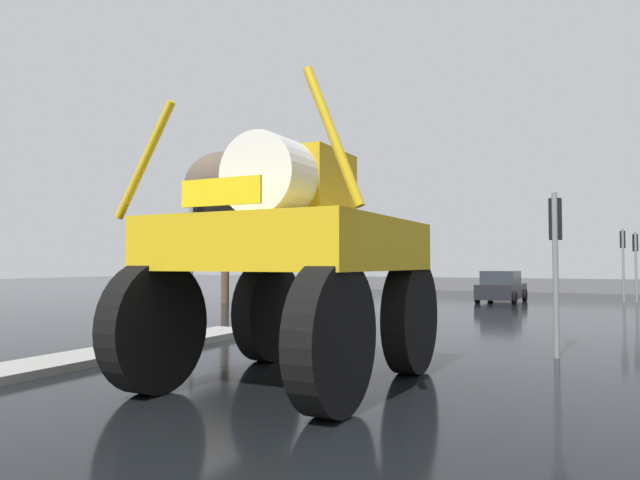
{
  "coord_description": "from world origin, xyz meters",
  "views": [
    {
      "loc": [
        4.9,
        -0.98,
        1.88
      ],
      "look_at": [
        0.37,
        8.62,
        2.31
      ],
      "focal_mm": 32.61,
      "sensor_mm": 36.0,
      "label": 1
    }
  ],
  "objects_px": {
    "oversize_sprayer": "(293,255)",
    "traffic_signal_near_right": "(555,238)",
    "traffic_signal_far_right": "(635,251)",
    "bare_tree_left": "(226,187)",
    "sedan_ahead": "(501,287)",
    "traffic_signal_far_left": "(623,249)",
    "traffic_signal_near_left": "(195,237)"
  },
  "relations": [
    {
      "from": "traffic_signal_far_right",
      "to": "bare_tree_left",
      "type": "distance_m",
      "value": 20.22
    },
    {
      "from": "oversize_sprayer",
      "to": "traffic_signal_near_right",
      "type": "xyz_separation_m",
      "value": [
        3.64,
        4.52,
        0.4
      ]
    },
    {
      "from": "sedan_ahead",
      "to": "traffic_signal_far_right",
      "type": "bearing_deg",
      "value": -62.08
    },
    {
      "from": "traffic_signal_near_right",
      "to": "traffic_signal_far_left",
      "type": "bearing_deg",
      "value": 84.15
    },
    {
      "from": "traffic_signal_near_left",
      "to": "sedan_ahead",
      "type": "bearing_deg",
      "value": 71.66
    },
    {
      "from": "oversize_sprayer",
      "to": "traffic_signal_near_left",
      "type": "height_order",
      "value": "oversize_sprayer"
    },
    {
      "from": "bare_tree_left",
      "to": "traffic_signal_far_right",
      "type": "bearing_deg",
      "value": 26.89
    },
    {
      "from": "oversize_sprayer",
      "to": "bare_tree_left",
      "type": "relative_size",
      "value": 0.71
    },
    {
      "from": "traffic_signal_near_left",
      "to": "bare_tree_left",
      "type": "xyz_separation_m",
      "value": [
        -6.26,
        10.51,
        2.96
      ]
    },
    {
      "from": "traffic_signal_near_left",
      "to": "traffic_signal_near_right",
      "type": "height_order",
      "value": "traffic_signal_near_left"
    },
    {
      "from": "bare_tree_left",
      "to": "traffic_signal_near_left",
      "type": "bearing_deg",
      "value": -59.23
    },
    {
      "from": "oversize_sprayer",
      "to": "bare_tree_left",
      "type": "xyz_separation_m",
      "value": [
        -11.64,
        15.03,
        3.54
      ]
    },
    {
      "from": "traffic_signal_far_right",
      "to": "oversize_sprayer",
      "type": "bearing_deg",
      "value": -104.42
    },
    {
      "from": "oversize_sprayer",
      "to": "traffic_signal_far_left",
      "type": "relative_size",
      "value": 1.43
    },
    {
      "from": "traffic_signal_near_right",
      "to": "traffic_signal_far_right",
      "type": "bearing_deg",
      "value": 82.57
    },
    {
      "from": "traffic_signal_far_right",
      "to": "bare_tree_left",
      "type": "relative_size",
      "value": 0.47
    },
    {
      "from": "oversize_sprayer",
      "to": "traffic_signal_near_left",
      "type": "xyz_separation_m",
      "value": [
        -5.38,
        4.52,
        0.57
      ]
    },
    {
      "from": "traffic_signal_far_left",
      "to": "bare_tree_left",
      "type": "bearing_deg",
      "value": -152.39
    },
    {
      "from": "traffic_signal_near_left",
      "to": "traffic_signal_far_left",
      "type": "bearing_deg",
      "value": 60.6
    },
    {
      "from": "traffic_signal_far_left",
      "to": "traffic_signal_far_right",
      "type": "height_order",
      "value": "traffic_signal_far_left"
    },
    {
      "from": "traffic_signal_near_left",
      "to": "bare_tree_left",
      "type": "height_order",
      "value": "bare_tree_left"
    },
    {
      "from": "traffic_signal_near_right",
      "to": "oversize_sprayer",
      "type": "bearing_deg",
      "value": -128.8
    },
    {
      "from": "sedan_ahead",
      "to": "bare_tree_left",
      "type": "xyz_separation_m",
      "value": [
        -11.85,
        -6.36,
        4.84
      ]
    },
    {
      "from": "oversize_sprayer",
      "to": "traffic_signal_far_right",
      "type": "height_order",
      "value": "oversize_sprayer"
    },
    {
      "from": "traffic_signal_near_left",
      "to": "bare_tree_left",
      "type": "relative_size",
      "value": 0.49
    },
    {
      "from": "sedan_ahead",
      "to": "traffic_signal_near_right",
      "type": "distance_m",
      "value": 17.29
    },
    {
      "from": "oversize_sprayer",
      "to": "traffic_signal_near_right",
      "type": "distance_m",
      "value": 5.82
    },
    {
      "from": "traffic_signal_near_right",
      "to": "bare_tree_left",
      "type": "height_order",
      "value": "bare_tree_left"
    },
    {
      "from": "traffic_signal_far_right",
      "to": "bare_tree_left",
      "type": "bearing_deg",
      "value": -153.11
    },
    {
      "from": "traffic_signal_near_right",
      "to": "traffic_signal_far_right",
      "type": "relative_size",
      "value": 0.97
    },
    {
      "from": "bare_tree_left",
      "to": "sedan_ahead",
      "type": "bearing_deg",
      "value": 28.21
    },
    {
      "from": "traffic_signal_far_left",
      "to": "traffic_signal_near_right",
      "type": "bearing_deg",
      "value": -95.85
    }
  ]
}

